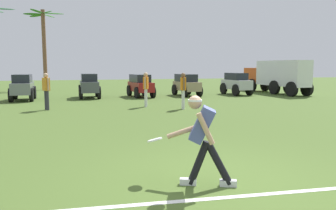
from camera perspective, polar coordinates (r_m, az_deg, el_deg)
name	(u,v)px	position (r m, az deg, el deg)	size (l,w,h in m)	color
ground_plane	(220,181)	(5.50, 9.01, -13.00)	(80.00, 80.00, 0.00)	#476127
field_line_paint	(238,196)	(4.95, 12.12, -15.29)	(26.57, 0.11, 0.01)	white
frisbee_thrower	(202,135)	(5.08, 6.02, -5.29)	(1.00, 0.70, 1.41)	black
frisbee_in_flight	(155,140)	(5.36, -2.33, -6.06)	(0.34, 0.34, 0.09)	white
teammate_near_sideline	(46,88)	(14.66, -20.45, 2.83)	(0.34, 0.47, 1.56)	#33333D
teammate_midfield	(183,87)	(14.05, 2.66, 3.10)	(0.25, 0.50, 1.56)	silver
teammate_deep	(146,86)	(14.85, -3.89, 3.29)	(0.30, 0.49, 1.56)	silver
parked_car_slot_c	(23,87)	(19.30, -23.98, 2.95)	(1.25, 2.39, 1.40)	slate
parked_car_slot_d	(89,85)	(19.57, -13.58, 3.39)	(1.22, 2.38, 1.40)	#474C51
parked_car_slot_e	(140,85)	(19.74, -4.82, 3.53)	(1.42, 2.50, 1.34)	maroon
parked_car_slot_f	(186,84)	(20.46, 3.23, 3.66)	(1.34, 2.48, 1.34)	#998466
parked_car_slot_g	(236,83)	(21.61, 11.79, 3.75)	(1.33, 2.42, 1.40)	#B7BABF
box_truck	(277,75)	(23.30, 18.39, 4.97)	(1.77, 5.97, 2.20)	#CC4C19
palm_tree_left_of_centre	(44,41)	(27.23, -20.80, 10.42)	(2.98, 3.52, 6.09)	brown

